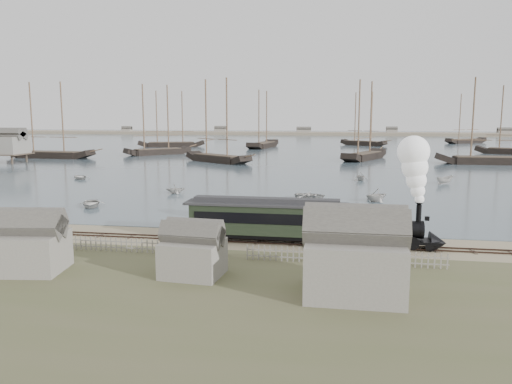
# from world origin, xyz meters

# --- Properties ---
(ground) EXTENTS (600.00, 600.00, 0.00)m
(ground) POSITION_xyz_m (0.00, 0.00, 0.00)
(ground) COLOR tan
(ground) RESTS_ON ground
(harbor_water) EXTENTS (600.00, 336.00, 0.06)m
(harbor_water) POSITION_xyz_m (0.00, 170.00, 0.03)
(harbor_water) COLOR #41505D
(harbor_water) RESTS_ON ground
(rail_track) EXTENTS (120.00, 1.80, 0.16)m
(rail_track) POSITION_xyz_m (0.00, -2.00, 0.04)
(rail_track) COLOR #31211B
(rail_track) RESTS_ON ground
(picket_fence_west) EXTENTS (19.00, 0.10, 1.20)m
(picket_fence_west) POSITION_xyz_m (-6.50, -7.00, 0.00)
(picket_fence_west) COLOR gray
(picket_fence_west) RESTS_ON ground
(picket_fence_east) EXTENTS (15.00, 0.10, 1.20)m
(picket_fence_east) POSITION_xyz_m (12.50, -7.50, 0.00)
(picket_fence_east) COLOR gray
(picket_fence_east) RESTS_ON ground
(shed_left) EXTENTS (5.00, 4.00, 4.10)m
(shed_left) POSITION_xyz_m (-10.00, -13.00, 0.00)
(shed_left) COLOR gray
(shed_left) RESTS_ON ground
(shed_mid) EXTENTS (4.00, 3.50, 3.60)m
(shed_mid) POSITION_xyz_m (2.00, -12.00, 0.00)
(shed_mid) COLOR gray
(shed_mid) RESTS_ON ground
(shed_right) EXTENTS (6.00, 5.00, 5.10)m
(shed_right) POSITION_xyz_m (13.00, -14.00, 0.00)
(shed_right) COLOR gray
(shed_right) RESTS_ON ground
(far_spit) EXTENTS (500.00, 20.00, 1.80)m
(far_spit) POSITION_xyz_m (0.00, 250.00, 0.00)
(far_spit) COLOR tan
(far_spit) RESTS_ON ground
(locomotive) EXTENTS (7.33, 2.74, 9.14)m
(locomotive) POSITION_xyz_m (17.79, -2.00, 4.22)
(locomotive) COLOR black
(locomotive) RESTS_ON ground
(passenger_coach) EXTENTS (14.32, 2.76, 3.48)m
(passenger_coach) POSITION_xyz_m (5.64, -2.00, 2.19)
(passenger_coach) COLOR black
(passenger_coach) RESTS_ON ground
(beached_dinghy) EXTENTS (4.74, 5.02, 0.85)m
(beached_dinghy) POSITION_xyz_m (-2.06, 0.64, 0.42)
(beached_dinghy) COLOR #BBB8B2
(beached_dinghy) RESTS_ON ground
(rowboat_0) EXTENTS (5.09, 4.47, 0.88)m
(rowboat_0) POSITION_xyz_m (-18.06, 11.38, 0.50)
(rowboat_0) COLOR #BBB8B2
(rowboat_0) RESTS_ON harbor_water
(rowboat_1) EXTENTS (3.21, 3.38, 1.39)m
(rowboat_1) POSITION_xyz_m (-11.31, 23.31, 0.76)
(rowboat_1) COLOR #BBB8B2
(rowboat_1) RESTS_ON harbor_water
(rowboat_2) EXTENTS (3.76, 1.92, 1.38)m
(rowboat_2) POSITION_xyz_m (-0.28, 7.24, 0.75)
(rowboat_2) COLOR #BBB8B2
(rowboat_2) RESTS_ON harbor_water
(rowboat_3) EXTENTS (3.50, 4.50, 0.85)m
(rowboat_3) POSITION_xyz_m (8.01, 22.34, 0.49)
(rowboat_3) COLOR #BBB8B2
(rowboat_3) RESTS_ON harbor_water
(rowboat_4) EXTENTS (4.30, 4.39, 1.75)m
(rowboat_4) POSITION_xyz_m (16.65, 21.31, 0.94)
(rowboat_4) COLOR #BBB8B2
(rowboat_4) RESTS_ON harbor_water
(rowboat_5) EXTENTS (3.11, 3.55, 1.33)m
(rowboat_5) POSITION_xyz_m (28.80, 40.47, 0.73)
(rowboat_5) COLOR #BBB8B2
(rowboat_5) RESTS_ON harbor_water
(rowboat_6) EXTENTS (4.53, 4.63, 0.78)m
(rowboat_6) POSITION_xyz_m (-33.54, 36.59, 0.45)
(rowboat_6) COLOR #BBB8B2
(rowboat_6) RESTS_ON harbor_water
(rowboat_7) EXTENTS (3.49, 3.26, 1.48)m
(rowboat_7) POSITION_xyz_m (15.46, 42.75, 0.80)
(rowboat_7) COLOR #BBB8B2
(rowboat_7) RESTS_ON harbor_water
(schooner_0) EXTENTS (24.28, 7.05, 20.00)m
(schooner_0) POSITION_xyz_m (-63.99, 76.49, 10.06)
(schooner_0) COLOR black
(schooner_0) RESTS_ON harbor_water
(schooner_1) EXTENTS (16.94, 16.91, 20.00)m
(schooner_1) POSITION_xyz_m (-39.92, 91.96, 10.06)
(schooner_1) COLOR black
(schooner_1) RESTS_ON harbor_water
(schooner_2) EXTENTS (19.10, 15.75, 20.00)m
(schooner_2) POSITION_xyz_m (-17.35, 72.25, 10.06)
(schooner_2) COLOR black
(schooner_2) RESTS_ON harbor_water
(schooner_3) EXTENTS (13.00, 21.63, 20.00)m
(schooner_3) POSITION_xyz_m (17.87, 85.69, 10.06)
(schooner_3) COLOR black
(schooner_3) RESTS_ON harbor_water
(schooner_4) EXTENTS (26.32, 6.26, 20.00)m
(schooner_4) POSITION_xyz_m (47.25, 78.12, 10.06)
(schooner_4) COLOR black
(schooner_4) RESTS_ON harbor_water
(schooner_6) EXTENTS (24.04, 12.49, 20.00)m
(schooner_6) POSITION_xyz_m (-48.34, 127.67, 10.06)
(schooner_6) COLOR black
(schooner_6) RESTS_ON harbor_water
(schooner_7) EXTENTS (8.86, 24.89, 20.00)m
(schooner_7) POSITION_xyz_m (-15.21, 129.52, 10.06)
(schooner_7) COLOR black
(schooner_7) RESTS_ON harbor_water
(schooner_8) EXTENTS (17.46, 13.52, 20.00)m
(schooner_8) POSITION_xyz_m (20.09, 147.32, 10.06)
(schooner_8) COLOR black
(schooner_8) RESTS_ON harbor_water
(schooner_9) EXTENTS (18.81, 15.62, 20.00)m
(schooner_9) POSITION_xyz_m (62.03, 171.12, 10.06)
(schooner_9) COLOR black
(schooner_9) RESTS_ON harbor_water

